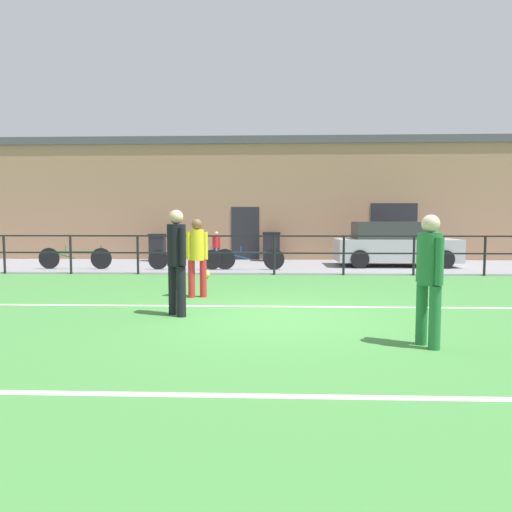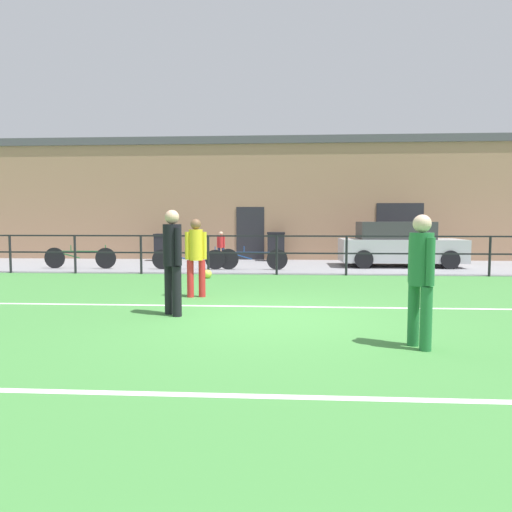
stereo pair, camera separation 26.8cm
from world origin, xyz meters
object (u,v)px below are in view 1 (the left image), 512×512
object	(u,v)px
bicycle_parked_2	(75,258)
trash_bin_1	(271,246)
spectator_child	(216,245)
trash_bin_0	(157,247)
player_winger	(429,272)
player_striker	(197,253)
bicycle_parked_1	(185,259)
bicycle_parked_0	(249,259)
soccer_ball_match	(206,274)
player_goalkeeper	(177,256)
parked_car_red	(394,245)

from	to	relation	value
bicycle_parked_2	trash_bin_1	xyz separation A→B (m)	(6.28, 3.23, 0.21)
spectator_child	trash_bin_0	size ratio (longest dim) A/B	1.10
player_winger	spectator_child	size ratio (longest dim) A/B	1.45
spectator_child	bicycle_parked_2	world-z (taller)	spectator_child
player_striker	bicycle_parked_1	size ratio (longest dim) A/B	0.69
spectator_child	bicycle_parked_1	xyz separation A→B (m)	(-0.71, -2.48, -0.32)
bicycle_parked_1	trash_bin_1	distance (m)	4.27
bicycle_parked_0	soccer_ball_match	bearing A→B (deg)	-117.28
bicycle_parked_0	trash_bin_0	size ratio (longest dim) A/B	2.12
soccer_ball_match	player_striker	bearing A→B (deg)	-84.75
soccer_ball_match	trash_bin_1	distance (m)	5.64
player_striker	soccer_ball_match	bearing A→B (deg)	81.07
player_goalkeeper	trash_bin_1	size ratio (longest dim) A/B	1.59
player_goalkeeper	player_winger	world-z (taller)	player_goalkeeper
spectator_child	bicycle_parked_0	world-z (taller)	spectator_child
player_goalkeeper	bicycle_parked_1	xyz separation A→B (m)	(-1.21, 7.06, -0.65)
soccer_ball_match	trash_bin_0	distance (m)	5.75
bicycle_parked_1	trash_bin_1	xyz separation A→B (m)	(2.73, 3.28, 0.23)
player_goalkeeper	player_striker	world-z (taller)	player_goalkeeper
player_striker	parked_car_red	bearing A→B (deg)	35.39
soccer_ball_match	trash_bin_0	bearing A→B (deg)	116.91
player_winger	trash_bin_1	distance (m)	12.32
player_winger	spectator_child	bearing A→B (deg)	-1.29
player_winger	bicycle_parked_1	bearing A→B (deg)	7.27
player_winger	bicycle_parked_2	bearing A→B (deg)	22.07
player_striker	trash_bin_0	xyz separation A→B (m)	(-2.88, 8.25, -0.37)
player_goalkeeper	spectator_child	distance (m)	9.56
spectator_child	trash_bin_0	world-z (taller)	spectator_child
parked_car_red	trash_bin_0	size ratio (longest dim) A/B	3.85
bicycle_parked_2	bicycle_parked_1	bearing A→B (deg)	-0.74
soccer_ball_match	trash_bin_1	xyz separation A→B (m)	(1.77, 5.34, 0.46)
bicycle_parked_0	bicycle_parked_2	size ratio (longest dim) A/B	0.93
spectator_child	parked_car_red	size ratio (longest dim) A/B	0.29
player_goalkeeper	bicycle_parked_2	bearing A→B (deg)	170.84
parked_car_red	bicycle_parked_1	size ratio (longest dim) A/B	1.71
player_striker	trash_bin_0	size ratio (longest dim) A/B	1.55
player_striker	player_goalkeeper	bearing A→B (deg)	-105.28
player_striker	trash_bin_0	world-z (taller)	player_striker
player_goalkeeper	spectator_child	world-z (taller)	player_goalkeeper
player_striker	bicycle_parked_2	size ratio (longest dim) A/B	0.68
bicycle_parked_1	soccer_ball_match	bearing A→B (deg)	-65.01
player_striker	bicycle_parked_0	world-z (taller)	player_striker
player_striker	bicycle_parked_0	xyz separation A→B (m)	(0.80, 5.24, -0.55)
parked_car_red	bicycle_parked_1	bearing A→B (deg)	-168.00
player_striker	bicycle_parked_2	distance (m)	7.13
soccer_ball_match	spectator_child	bearing A→B (deg)	93.17
bicycle_parked_0	bicycle_parked_1	world-z (taller)	bicycle_parked_0
trash_bin_0	player_winger	bearing A→B (deg)	-61.81
bicycle_parked_0	bicycle_parked_2	world-z (taller)	bicycle_parked_2
player_winger	bicycle_parked_0	size ratio (longest dim) A/B	0.75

